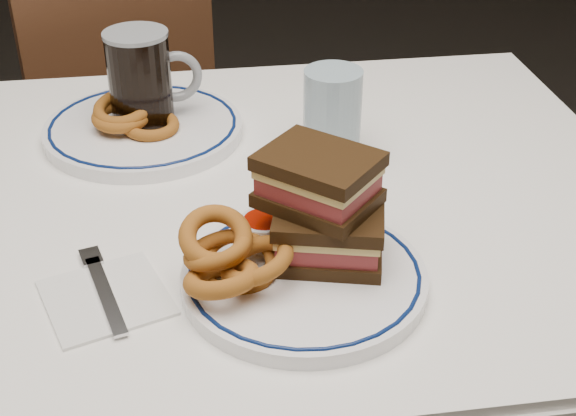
{
  "coord_description": "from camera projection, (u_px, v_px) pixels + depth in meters",
  "views": [
    {
      "loc": [
        0.0,
        -0.93,
        1.31
      ],
      "look_at": [
        0.11,
        -0.21,
        0.85
      ],
      "focal_mm": 50.0,
      "sensor_mm": 36.0,
      "label": 1
    }
  ],
  "objects": [
    {
      "name": "dining_table",
      "position": [
        191.0,
        257.0,
        1.14
      ],
      "size": [
        1.27,
        0.87,
        0.75
      ],
      "color": "white",
      "rests_on": "floor"
    },
    {
      "name": "chair_far",
      "position": [
        114.0,
        115.0,
        1.88
      ],
      "size": [
        0.54,
        0.54,
        0.9
      ],
      "color": "#482517",
      "rests_on": "floor"
    },
    {
      "name": "main_plate",
      "position": [
        304.0,
        277.0,
        0.91
      ],
      "size": [
        0.28,
        0.28,
        0.02
      ],
      "color": "white",
      "rests_on": "dining_table"
    },
    {
      "name": "reuben_sandwich",
      "position": [
        324.0,
        207.0,
        0.9
      ],
      "size": [
        0.16,
        0.15,
        0.13
      ],
      "color": "black",
      "rests_on": "main_plate"
    },
    {
      "name": "onion_rings_main",
      "position": [
        230.0,
        259.0,
        0.87
      ],
      "size": [
        0.13,
        0.13,
        0.09
      ],
      "color": "brown",
      "rests_on": "main_plate"
    },
    {
      "name": "ketchup_ramekin",
      "position": [
        264.0,
        229.0,
        0.94
      ],
      "size": [
        0.06,
        0.06,
        0.03
      ],
      "color": "white",
      "rests_on": "main_plate"
    },
    {
      "name": "beer_mug",
      "position": [
        142.0,
        82.0,
        1.2
      ],
      "size": [
        0.14,
        0.1,
        0.16
      ],
      "color": "black",
      "rests_on": "dining_table"
    },
    {
      "name": "water_glass",
      "position": [
        332.0,
        114.0,
        1.14
      ],
      "size": [
        0.08,
        0.08,
        0.13
      ],
      "primitive_type": "cylinder",
      "color": "#91ABBB",
      "rests_on": "dining_table"
    },
    {
      "name": "far_plate",
      "position": [
        144.0,
        128.0,
        1.22
      ],
      "size": [
        0.3,
        0.3,
        0.02
      ],
      "color": "white",
      "rests_on": "dining_table"
    },
    {
      "name": "onion_rings_far",
      "position": [
        131.0,
        116.0,
        1.19
      ],
      "size": [
        0.13,
        0.11,
        0.06
      ],
      "color": "brown",
      "rests_on": "far_plate"
    },
    {
      "name": "napkin_fork",
      "position": [
        105.0,
        295.0,
        0.89
      ],
      "size": [
        0.16,
        0.18,
        0.01
      ],
      "color": "white",
      "rests_on": "dining_table"
    }
  ]
}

